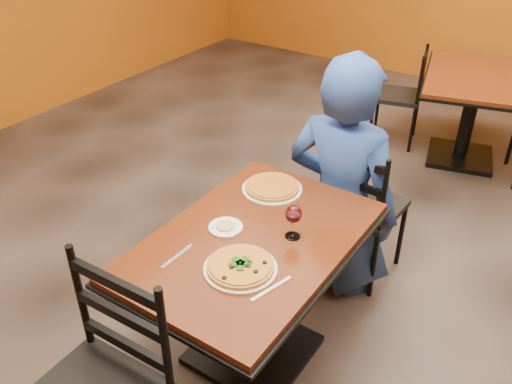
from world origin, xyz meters
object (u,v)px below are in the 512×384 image
Objects in this scene: plate_main at (240,269)px; wine_glass at (293,220)px; table_main at (253,271)px; chair_second_left at (397,96)px; side_plate at (226,227)px; plate_far at (272,189)px; diner at (343,176)px; chair_main_far at (364,207)px; pizza_far at (272,186)px; table_second at (473,98)px; pizza_main at (240,266)px.

wine_glass is (0.06, 0.32, 0.08)m from plate_main.
chair_second_left is at bearing 97.12° from table_main.
wine_glass reaches higher than chair_second_left.
wine_glass is at bearing 22.38° from side_plate.
wine_glass is at bearing -3.67° from chair_second_left.
chair_second_left is 2.38m from plate_far.
diner is at bearing 90.69° from plate_main.
plate_far is (-0.30, -0.54, 0.30)m from chair_main_far.
diner is 0.46m from pizza_far.
table_main is 0.96m from chair_main_far.
chair_main_far is 5.71× the size of side_plate.
chair_second_left is at bearing 94.74° from plate_far.
plate_main is (-0.07, -1.14, 0.30)m from chair_main_far.
plate_main and plate_far have the same top height.
diner reaches higher than side_plate.
table_second is at bearing 79.76° from pizza_far.
pizza_main is (0.00, 0.00, 0.02)m from plate_main.
chair_second_left is 5.35× the size of side_plate.
table_main is 4.33× the size of pizza_main.
side_plate is (-0.30, -0.95, 0.30)m from chair_main_far.
table_second is 4.29× the size of plate_far.
pizza_far reaches higher than table_second.
pizza_main is at bearing -69.28° from pizza_far.
wine_glass is at bearing 92.75° from chair_main_far.
chair_main_far is at bearing 86.36° from pizza_main.
pizza_far is (-0.30, -0.54, 0.31)m from chair_main_far.
side_plate is (0.00, -0.40, -0.02)m from pizza_far.
wine_glass reaches higher than table_main.
side_plate is at bearing -10.04° from chair_second_left.
diner is 4.98× the size of pizza_main.
plate_far is (0.19, -2.35, 0.33)m from chair_second_left.
wine_glass reaches higher than side_plate.
table_second is 0.63m from chair_second_left.
diner reaches higher than chair_second_left.
pizza_far is at bearing 110.50° from table_main.
diner reaches higher than wine_glass.
table_second is 1.97m from diner.
diner is at bearing 61.39° from plate_far.
plate_main is 1.94× the size of side_plate.
wine_glass reaches higher than chair_main_far.
chair_main_far is 1.19m from plate_main.
diner is 8.84× the size of side_plate.
pizza_far is at bearing -9.39° from chair_second_left.
table_main is 0.34m from wine_glass.
chair_second_left reaches higher than table_main.
pizza_main is at bearing -41.45° from side_plate.
side_plate is at bearing 74.51° from diner.
wine_glass is (-0.01, -0.83, 0.38)m from chair_main_far.
pizza_main is at bearing 0.00° from plate_main.
diner is (-0.21, -1.95, 0.15)m from table_second.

